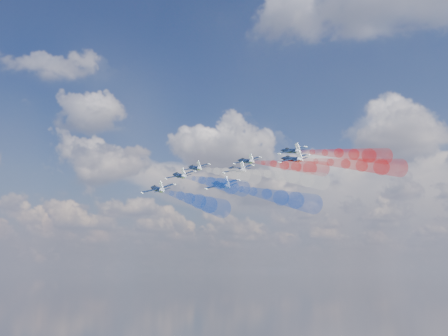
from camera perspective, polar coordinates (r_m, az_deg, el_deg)
The scene contains 16 objects.
jet_lead at distance 192.63m, azimuth -2.95°, elevation 0.02°, with size 10.16×12.70×3.39m, color black, non-canonical shape.
trail_lead at distance 169.51m, azimuth 0.14°, elevation -0.46°, with size 4.23×39.05×4.23m, color white, non-canonical shape.
jet_inner_left at distance 175.00m, azimuth -4.54°, elevation -0.77°, with size 10.16×12.70×3.39m, color black, non-canonical shape.
trail_inner_left at distance 151.66m, azimuth -1.33°, elevation -1.43°, with size 4.23×39.05×4.23m, color blue, non-canonical shape.
jet_inner_right at distance 185.52m, azimuth 2.25°, elevation 0.72°, with size 10.16×12.70×3.39m, color black, non-canonical shape.
trail_inner_right at distance 163.45m, azimuth 6.19°, elevation 0.31°, with size 4.23×39.05×4.23m, color red, non-canonical shape.
jet_outer_left at distance 158.70m, azimuth -6.76°, elevation -2.14°, with size 10.16×12.70×3.39m, color black, non-canonical shape.
trail_outer_left at distance 135.08m, azimuth -3.55°, elevation -3.12°, with size 4.23×39.05×4.23m, color blue, non-canonical shape.
jet_center_third at distance 166.91m, azimuth 1.34°, elevation -0.16°, with size 10.16×12.70×3.39m, color black, non-canonical shape.
trail_center_third at distance 144.71m, azimuth 5.65°, elevation -0.76°, with size 4.23×39.05×4.23m, color white, non-canonical shape.
jet_outer_right at distance 178.18m, azimuth 6.83°, elevation 1.74°, with size 10.16×12.70×3.39m, color black, non-canonical shape.
trail_outer_right at distance 157.21m, azimuth 11.57°, elevation 1.46°, with size 4.23×39.05×4.23m, color red, non-canonical shape.
jet_rear_left at distance 149.80m, azimuth -0.30°, elevation -1.73°, with size 10.16×12.70×3.39m, color black, non-canonical shape.
trail_rear_left at distance 127.37m, azimuth 4.31°, elevation -2.68°, with size 4.23×39.05×4.23m, color blue, non-canonical shape.
jet_rear_right at distance 161.68m, azimuth 6.94°, elevation 0.90°, with size 10.16×12.70×3.39m, color black, non-canonical shape.
trail_rear_right at distance 140.82m, azimuth 12.25°, elevation 0.45°, with size 4.23×39.05×4.23m, color red, non-canonical shape.
Camera 1 is at (80.49, -164.47, 114.40)m, focal length 45.00 mm.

